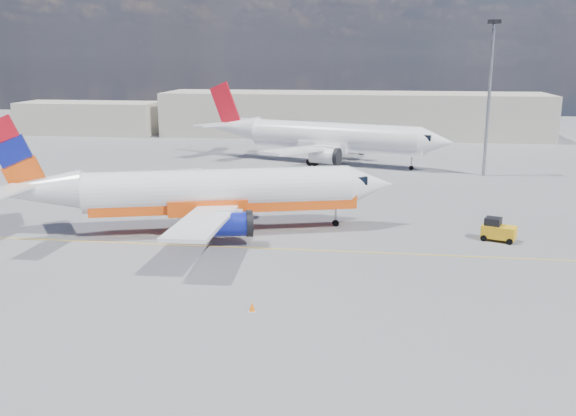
# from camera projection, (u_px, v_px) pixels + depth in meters

# --- Properties ---
(ground) EXTENTS (240.00, 240.00, 0.00)m
(ground) POSITION_uv_depth(u_px,v_px,m) (249.00, 260.00, 48.10)
(ground) COLOR slate
(ground) RESTS_ON ground
(taxi_line) EXTENTS (70.00, 0.15, 0.01)m
(taxi_line) POSITION_uv_depth(u_px,v_px,m) (257.00, 248.00, 50.99)
(taxi_line) COLOR yellow
(taxi_line) RESTS_ON ground
(terminal_main) EXTENTS (70.00, 14.00, 8.00)m
(terminal_main) POSITION_uv_depth(u_px,v_px,m) (353.00, 114.00, 118.76)
(terminal_main) COLOR beige
(terminal_main) RESTS_ON ground
(terminal_annex) EXTENTS (26.00, 10.00, 6.00)m
(terminal_annex) POSITION_uv_depth(u_px,v_px,m) (90.00, 118.00, 122.55)
(terminal_annex) COLOR beige
(terminal_annex) RESTS_ON ground
(main_jet) EXTENTS (34.48, 26.28, 10.43)m
(main_jet) POSITION_uv_depth(u_px,v_px,m) (206.00, 192.00, 54.99)
(main_jet) COLOR white
(main_jet) RESTS_ON ground
(second_jet) EXTENTS (36.39, 27.66, 11.04)m
(second_jet) POSITION_uv_depth(u_px,v_px,m) (327.00, 137.00, 89.01)
(second_jet) COLOR white
(second_jet) RESTS_ON ground
(gse_tug) EXTENTS (3.02, 2.49, 1.91)m
(gse_tug) POSITION_uv_depth(u_px,v_px,m) (498.00, 230.00, 52.79)
(gse_tug) COLOR black
(gse_tug) RESTS_ON ground
(traffic_cone) EXTENTS (0.43, 0.43, 0.61)m
(traffic_cone) POSITION_uv_depth(u_px,v_px,m) (252.00, 307.00, 38.40)
(traffic_cone) COLOR white
(traffic_cone) RESTS_ON ground
(floodlight_mast) EXTENTS (1.39, 1.39, 18.98)m
(floodlight_mast) POSITION_uv_depth(u_px,v_px,m) (490.00, 84.00, 78.39)
(floodlight_mast) COLOR gray
(floodlight_mast) RESTS_ON ground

